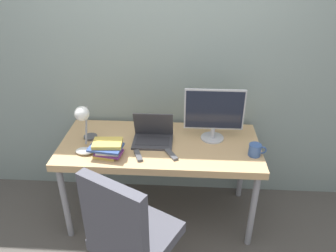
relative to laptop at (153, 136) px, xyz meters
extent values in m
plane|color=#514C47|center=(0.06, -0.39, -0.82)|extent=(12.00, 12.00, 0.00)
cube|color=gray|center=(0.06, 0.40, 0.48)|extent=(8.00, 0.05, 2.60)
cube|color=tan|center=(0.06, -0.03, -0.08)|extent=(1.62, 0.72, 0.06)
cylinder|color=gray|center=(-0.69, -0.33, -0.46)|extent=(0.05, 0.05, 0.71)
cylinder|color=gray|center=(0.81, -0.33, -0.46)|extent=(0.05, 0.05, 0.71)
cylinder|color=gray|center=(-0.69, 0.28, -0.46)|extent=(0.05, 0.05, 0.71)
cylinder|color=gray|center=(0.81, 0.28, -0.46)|extent=(0.05, 0.05, 0.71)
cube|color=#38383D|center=(0.00, -0.03, -0.04)|extent=(0.32, 0.24, 0.02)
cube|color=#2D2D33|center=(0.00, -0.03, -0.03)|extent=(0.27, 0.14, 0.00)
cube|color=#38383D|center=(0.00, 0.05, 0.08)|extent=(0.32, 0.08, 0.23)
cube|color=black|center=(0.00, 0.05, 0.08)|extent=(0.29, 0.07, 0.20)
cylinder|color=#B7B7BC|center=(0.49, 0.07, -0.04)|extent=(0.19, 0.19, 0.01)
cylinder|color=#B7B7BC|center=(0.49, 0.07, 0.01)|extent=(0.04, 0.04, 0.09)
cube|color=#B7B7BC|center=(0.49, 0.08, 0.22)|extent=(0.48, 0.02, 0.34)
cube|color=black|center=(0.49, 0.07, 0.22)|extent=(0.46, 0.00, 0.32)
cylinder|color=#4C4C51|center=(-0.53, 0.02, -0.04)|extent=(0.11, 0.11, 0.02)
cylinder|color=#99999E|center=(-0.53, -0.04, 0.10)|extent=(0.02, 0.14, 0.28)
sphere|color=white|center=(-0.53, -0.10, 0.24)|extent=(0.11, 0.11, 0.11)
sphere|color=black|center=(-0.17, -0.47, -0.79)|extent=(0.05, 0.05, 0.05)
cube|color=#4C4C56|center=(-0.04, -0.74, -0.34)|extent=(0.65, 0.65, 0.09)
cube|color=#4C4C56|center=(-0.14, -0.92, -0.03)|extent=(0.43, 0.28, 0.54)
cube|color=gold|center=(-0.34, -0.23, -0.04)|extent=(0.19, 0.16, 0.02)
cube|color=#753384|center=(-0.31, -0.24, -0.02)|extent=(0.22, 0.16, 0.02)
cube|color=silver|center=(-0.31, -0.23, 0.00)|extent=(0.18, 0.15, 0.03)
cube|color=#334C8C|center=(-0.33, -0.24, 0.03)|extent=(0.27, 0.19, 0.02)
cube|color=gold|center=(-0.32, -0.22, 0.05)|extent=(0.23, 0.16, 0.03)
cube|color=#4C4C51|center=(-0.09, -0.23, -0.04)|extent=(0.09, 0.15, 0.02)
cube|color=#4C4C51|center=(0.16, -0.20, -0.04)|extent=(0.11, 0.15, 0.02)
cylinder|color=#385693|center=(0.79, -0.16, 0.00)|extent=(0.09, 0.09, 0.10)
torus|color=#385693|center=(0.85, -0.16, 0.00)|extent=(0.07, 0.01, 0.07)
ellipsoid|color=white|center=(-0.51, -0.21, -0.03)|extent=(0.14, 0.10, 0.04)
camera|label=1|loc=(0.26, -2.28, 1.36)|focal=35.00mm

